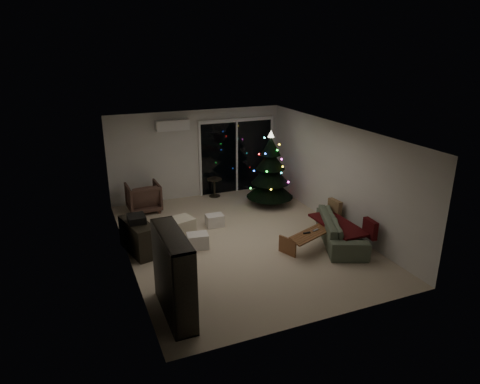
# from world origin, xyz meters

# --- Properties ---
(room) EXTENTS (6.50, 7.51, 2.60)m
(room) POSITION_xyz_m (0.46, 1.49, 1.02)
(room) COLOR beige
(room) RESTS_ON ground
(bookshelf) EXTENTS (0.60, 1.49, 1.44)m
(bookshelf) POSITION_xyz_m (-2.25, -2.15, 0.72)
(bookshelf) COLOR black
(bookshelf) RESTS_ON floor
(media_cabinet) EXTENTS (0.66, 1.18, 0.70)m
(media_cabinet) POSITION_xyz_m (-2.25, 0.30, 0.35)
(media_cabinet) COLOR black
(media_cabinet) RESTS_ON floor
(stereo) EXTENTS (0.35, 0.42, 0.15)m
(stereo) POSITION_xyz_m (-2.25, 0.30, 0.77)
(stereo) COLOR black
(stereo) RESTS_ON media_cabinet
(armchair) EXTENTS (0.85, 0.88, 0.77)m
(armchair) POSITION_xyz_m (-1.70, 2.63, 0.39)
(armchair) COLOR brown
(armchair) RESTS_ON floor
(ottoman) EXTENTS (0.61, 0.61, 0.45)m
(ottoman) POSITION_xyz_m (-1.18, 0.73, 0.22)
(ottoman) COLOR beige
(ottoman) RESTS_ON floor
(cardboard_box_a) EXTENTS (0.50, 0.41, 0.33)m
(cardboard_box_a) POSITION_xyz_m (-1.02, 0.01, 0.16)
(cardboard_box_a) COLOR white
(cardboard_box_a) RESTS_ON floor
(cardboard_box_b) EXTENTS (0.43, 0.33, 0.29)m
(cardboard_box_b) POSITION_xyz_m (-0.30, 0.97, 0.15)
(cardboard_box_b) COLOR white
(cardboard_box_b) RESTS_ON floor
(side_table) EXTENTS (0.47, 0.47, 0.54)m
(side_table) POSITION_xyz_m (0.41, 3.00, 0.27)
(side_table) COLOR black
(side_table) RESTS_ON floor
(floor_lamp) EXTENTS (0.26, 0.26, 1.64)m
(floor_lamp) POSITION_xyz_m (-1.45, 3.38, 0.82)
(floor_lamp) COLOR black
(floor_lamp) RESTS_ON floor
(sofa) EXTENTS (1.56, 2.21, 0.60)m
(sofa) POSITION_xyz_m (2.05, -0.93, 0.30)
(sofa) COLOR #4E5749
(sofa) RESTS_ON floor
(sofa_throw) EXTENTS (0.64, 1.48, 0.05)m
(sofa_throw) POSITION_xyz_m (1.95, -0.93, 0.43)
(sofa_throw) COLOR #3C0509
(sofa_throw) RESTS_ON sofa
(cushion_a) EXTENTS (0.15, 0.40, 0.40)m
(cushion_a) POSITION_xyz_m (2.30, -0.28, 0.54)
(cushion_a) COLOR #866B4C
(cushion_a) RESTS_ON sofa
(cushion_b) EXTENTS (0.15, 0.40, 0.40)m
(cushion_b) POSITION_xyz_m (2.30, -1.58, 0.54)
(cushion_b) COLOR #3C0509
(cushion_b) RESTS_ON sofa
(coffee_table) EXTENTS (1.36, 0.90, 0.41)m
(coffee_table) POSITION_xyz_m (1.25, -1.02, 0.20)
(coffee_table) COLOR brown
(coffee_table) RESTS_ON floor
(remote_a) EXTENTS (0.16, 0.05, 0.02)m
(remote_a) POSITION_xyz_m (1.10, -1.02, 0.42)
(remote_a) COLOR black
(remote_a) RESTS_ON coffee_table
(remote_b) EXTENTS (0.16, 0.09, 0.02)m
(remote_b) POSITION_xyz_m (1.35, -0.97, 0.42)
(remote_b) COLOR slate
(remote_b) RESTS_ON coffee_table
(christmas_tree) EXTENTS (1.34, 1.34, 2.07)m
(christmas_tree) POSITION_xyz_m (1.61, 1.79, 1.04)
(christmas_tree) COLOR black
(christmas_tree) RESTS_ON floor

